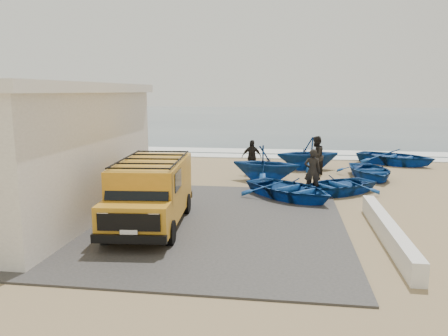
{
  "coord_description": "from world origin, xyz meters",
  "views": [
    {
      "loc": [
        2.18,
        -14.95,
        4.04
      ],
      "look_at": [
        -0.09,
        1.0,
        1.2
      ],
      "focal_mm": 35.0,
      "sensor_mm": 36.0,
      "label": 1
    }
  ],
  "objects": [
    {
      "name": "ground",
      "position": [
        0.0,
        0.0,
        0.0
      ],
      "size": [
        160.0,
        160.0,
        0.0
      ],
      "primitive_type": "plane",
      "color": "#947C56"
    },
    {
      "name": "slab",
      "position": [
        -2.0,
        -2.0,
        0.03
      ],
      "size": [
        12.0,
        10.0,
        0.05
      ],
      "primitive_type": "cube",
      "color": "#3F3C39",
      "rests_on": "ground"
    },
    {
      "name": "ocean",
      "position": [
        0.0,
        56.0,
        0.0
      ],
      "size": [
        180.0,
        88.0,
        0.01
      ],
      "primitive_type": "cube",
      "color": "#385166",
      "rests_on": "ground"
    },
    {
      "name": "surf_line",
      "position": [
        0.0,
        12.0,
        0.03
      ],
      "size": [
        180.0,
        1.6,
        0.06
      ],
      "primitive_type": "cube",
      "color": "white",
      "rests_on": "ground"
    },
    {
      "name": "surf_wash",
      "position": [
        0.0,
        14.5,
        0.02
      ],
      "size": [
        180.0,
        2.2,
        0.04
      ],
      "primitive_type": "cube",
      "color": "white",
      "rests_on": "ground"
    },
    {
      "name": "parapet",
      "position": [
        5.0,
        -3.0,
        0.28
      ],
      "size": [
        0.35,
        6.0,
        0.55
      ],
      "primitive_type": "cube",
      "color": "silver",
      "rests_on": "ground"
    },
    {
      "name": "van",
      "position": [
        -1.79,
        -2.6,
        1.1
      ],
      "size": [
        2.27,
        4.93,
        2.05
      ],
      "rotation": [
        0.0,
        0.0,
        0.08
      ],
      "color": "orange",
      "rests_on": "ground"
    },
    {
      "name": "boat_near_left",
      "position": [
        2.37,
        1.33,
        0.39
      ],
      "size": [
        4.63,
        4.56,
        0.79
      ],
      "primitive_type": "imported",
      "rotation": [
        0.0,
        0.0,
        0.83
      ],
      "color": "navy",
      "rests_on": "ground"
    },
    {
      "name": "boat_near_right",
      "position": [
        4.24,
        2.5,
        0.35
      ],
      "size": [
        4.16,
        3.97,
        0.7
      ],
      "primitive_type": "imported",
      "rotation": [
        0.0,
        0.0,
        -0.93
      ],
      "color": "navy",
      "rests_on": "ground"
    },
    {
      "name": "boat_mid_left",
      "position": [
        1.31,
        4.63,
        0.81
      ],
      "size": [
        3.55,
        3.22,
        1.62
      ],
      "primitive_type": "imported",
      "rotation": [
        0.0,
        0.0,
        1.37
      ],
      "color": "navy",
      "rests_on": "ground"
    },
    {
      "name": "boat_mid_right",
      "position": [
        6.12,
        5.93,
        0.37
      ],
      "size": [
        3.05,
        3.9,
        0.74
      ],
      "primitive_type": "imported",
      "rotation": [
        0.0,
        0.0,
        0.15
      ],
      "color": "navy",
      "rests_on": "ground"
    },
    {
      "name": "boat_far_left",
      "position": [
        3.33,
        7.86,
        0.85
      ],
      "size": [
        3.89,
        3.58,
        1.71
      ],
      "primitive_type": "imported",
      "rotation": [
        0.0,
        0.0,
        -1.29
      ],
      "color": "navy",
      "rests_on": "ground"
    },
    {
      "name": "boat_far_right",
      "position": [
        8.25,
        10.16,
        0.43
      ],
      "size": [
        5.08,
        4.68,
        0.86
      ],
      "primitive_type": "imported",
      "rotation": [
        0.0,
        0.0,
        1.03
      ],
      "color": "navy",
      "rests_on": "ground"
    },
    {
      "name": "fisherman_front",
      "position": [
        3.26,
        2.43,
        0.9
      ],
      "size": [
        0.68,
        0.48,
        1.8
      ],
      "primitive_type": "imported",
      "rotation": [
        0.0,
        0.0,
        3.07
      ],
      "color": "black",
      "rests_on": "ground"
    },
    {
      "name": "fisherman_middle",
      "position": [
        3.65,
        6.35,
        0.96
      ],
      "size": [
        1.06,
        1.15,
        1.91
      ],
      "primitive_type": "imported",
      "rotation": [
        0.0,
        0.0,
        -2.02
      ],
      "color": "black",
      "rests_on": "ground"
    },
    {
      "name": "fisherman_back",
      "position": [
        0.53,
        6.27,
        0.85
      ],
      "size": [
        1.07,
        0.66,
        1.69
      ],
      "primitive_type": "imported",
      "rotation": [
        0.0,
        0.0,
        0.27
      ],
      "color": "black",
      "rests_on": "ground"
    }
  ]
}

